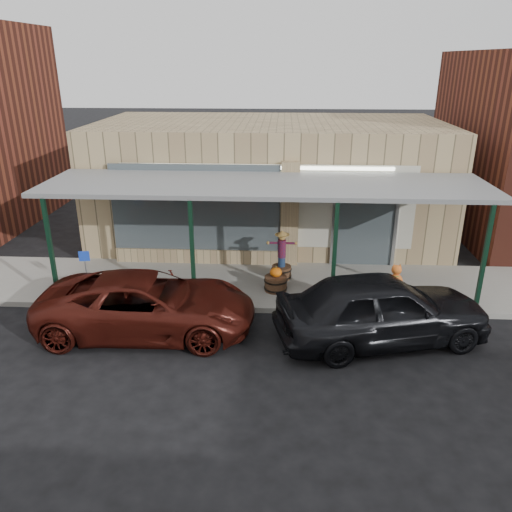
# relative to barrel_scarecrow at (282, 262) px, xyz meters

# --- Properties ---
(ground) EXTENTS (120.00, 120.00, 0.00)m
(ground) POSITION_rel_barrel_scarecrow_xyz_m (-0.48, -3.95, -0.65)
(ground) COLOR black
(ground) RESTS_ON ground
(sidewalk) EXTENTS (40.00, 3.20, 0.15)m
(sidewalk) POSITION_rel_barrel_scarecrow_xyz_m (-0.48, -0.35, -0.58)
(sidewalk) COLOR gray
(sidewalk) RESTS_ON ground
(storefront) EXTENTS (12.00, 6.25, 4.20)m
(storefront) POSITION_rel_barrel_scarecrow_xyz_m (-0.48, 4.21, 1.44)
(storefront) COLOR tan
(storefront) RESTS_ON ground
(awning) EXTENTS (12.00, 3.00, 3.04)m
(awning) POSITION_rel_barrel_scarecrow_xyz_m (-0.48, -0.39, 2.36)
(awning) COLOR slate
(awning) RESTS_ON ground
(block_buildings_near) EXTENTS (61.00, 8.00, 8.00)m
(block_buildings_near) POSITION_rel_barrel_scarecrow_xyz_m (1.52, 5.25, 3.11)
(block_buildings_near) COLOR maroon
(block_buildings_near) RESTS_ON ground
(barrel_scarecrow) EXTENTS (0.86, 0.76, 1.49)m
(barrel_scarecrow) POSITION_rel_barrel_scarecrow_xyz_m (0.00, 0.00, 0.00)
(barrel_scarecrow) COLOR #533721
(barrel_scarecrow) RESTS_ON sidewalk
(barrel_pumpkin) EXTENTS (0.78, 0.78, 0.74)m
(barrel_pumpkin) POSITION_rel_barrel_scarecrow_xyz_m (-0.16, -0.85, -0.24)
(barrel_pumpkin) COLOR #533721
(barrel_pumpkin) RESTS_ON sidewalk
(handicap_sign) EXTENTS (0.28, 0.06, 1.34)m
(handicap_sign) POSITION_rel_barrel_scarecrow_xyz_m (-5.23, -1.55, 0.36)
(handicap_sign) COLOR gray
(handicap_sign) RESTS_ON sidewalk
(parked_sedan) EXTENTS (5.25, 3.10, 1.68)m
(parked_sedan) POSITION_rel_barrel_scarecrow_xyz_m (2.33, -3.15, 0.19)
(parked_sedan) COLOR black
(parked_sedan) RESTS_ON ground
(car_maroon) EXTENTS (5.21, 2.50, 1.43)m
(car_maroon) POSITION_rel_barrel_scarecrow_xyz_m (-3.20, -2.99, 0.06)
(car_maroon) COLOR #46140E
(car_maroon) RESTS_ON ground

